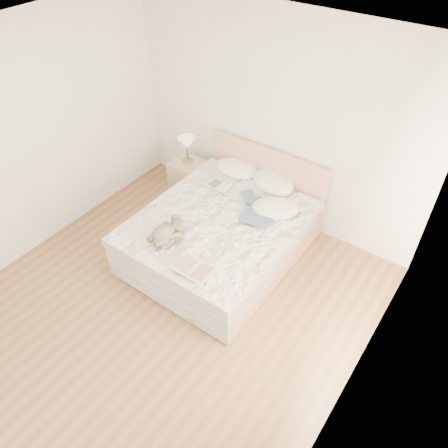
{
  "coord_description": "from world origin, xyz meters",
  "views": [
    {
      "loc": [
        2.29,
        -1.99,
        3.89
      ],
      "look_at": [
        0.12,
        1.05,
        0.62
      ],
      "focal_mm": 35.0,
      "sensor_mm": 36.0,
      "label": 1
    }
  ],
  "objects_px": {
    "nightstand": "(189,179)",
    "table_lamp": "(187,145)",
    "bed": "(223,233)",
    "childrens_book": "(194,269)",
    "teddy_bear": "(164,238)",
    "photo_book": "(220,186)"
  },
  "relations": [
    {
      "from": "table_lamp",
      "to": "teddy_bear",
      "type": "bearing_deg",
      "value": -59.64
    },
    {
      "from": "photo_book",
      "to": "childrens_book",
      "type": "height_order",
      "value": "childrens_book"
    },
    {
      "from": "childrens_book",
      "to": "teddy_bear",
      "type": "xyz_separation_m",
      "value": [
        -0.54,
        0.16,
        0.02
      ]
    },
    {
      "from": "bed",
      "to": "photo_book",
      "type": "relative_size",
      "value": 7.57
    },
    {
      "from": "table_lamp",
      "to": "teddy_bear",
      "type": "height_order",
      "value": "table_lamp"
    },
    {
      "from": "photo_book",
      "to": "childrens_book",
      "type": "relative_size",
      "value": 0.69
    },
    {
      "from": "nightstand",
      "to": "teddy_bear",
      "type": "relative_size",
      "value": 1.47
    },
    {
      "from": "nightstand",
      "to": "bed",
      "type": "bearing_deg",
      "value": -31.81
    },
    {
      "from": "nightstand",
      "to": "photo_book",
      "type": "xyz_separation_m",
      "value": [
        0.74,
        -0.26,
        0.35
      ]
    },
    {
      "from": "childrens_book",
      "to": "teddy_bear",
      "type": "bearing_deg",
      "value": 161.71
    },
    {
      "from": "bed",
      "to": "childrens_book",
      "type": "xyz_separation_m",
      "value": [
        0.28,
        -0.89,
        0.32
      ]
    },
    {
      "from": "nightstand",
      "to": "childrens_book",
      "type": "bearing_deg",
      "value": -48.92
    },
    {
      "from": "teddy_bear",
      "to": "nightstand",
      "type": "bearing_deg",
      "value": 128.01
    },
    {
      "from": "bed",
      "to": "teddy_bear",
      "type": "relative_size",
      "value": 5.64
    },
    {
      "from": "childrens_book",
      "to": "teddy_bear",
      "type": "relative_size",
      "value": 1.08
    },
    {
      "from": "bed",
      "to": "nightstand",
      "type": "relative_size",
      "value": 3.83
    },
    {
      "from": "childrens_book",
      "to": "teddy_bear",
      "type": "distance_m",
      "value": 0.56
    },
    {
      "from": "table_lamp",
      "to": "childrens_book",
      "type": "xyz_separation_m",
      "value": [
        1.38,
        -1.59,
        -0.19
      ]
    },
    {
      "from": "photo_book",
      "to": "nightstand",
      "type": "bearing_deg",
      "value": 162.5
    },
    {
      "from": "nightstand",
      "to": "photo_book",
      "type": "bearing_deg",
      "value": -19.61
    },
    {
      "from": "nightstand",
      "to": "photo_book",
      "type": "relative_size",
      "value": 1.98
    },
    {
      "from": "nightstand",
      "to": "table_lamp",
      "type": "bearing_deg",
      "value": 127.1
    }
  ]
}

